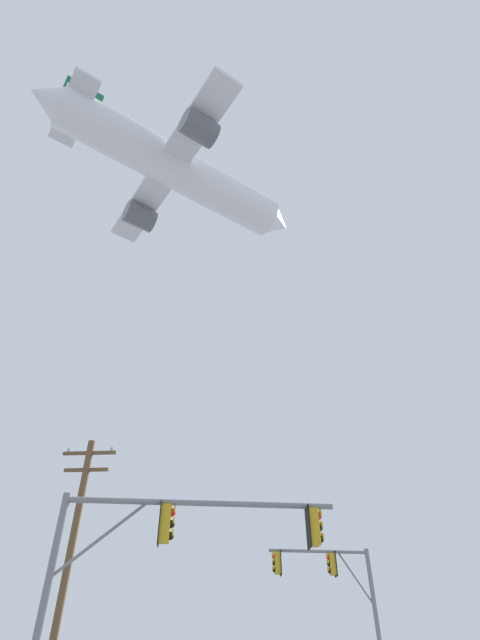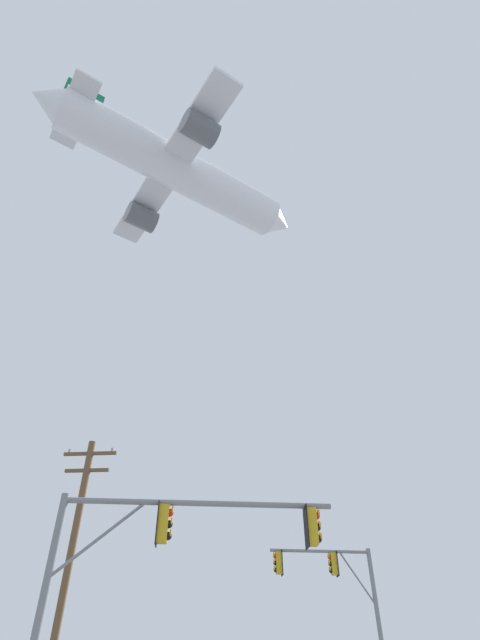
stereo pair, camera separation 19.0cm
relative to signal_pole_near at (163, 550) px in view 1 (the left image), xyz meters
The scene contains 4 objects.
signal_pole_near is the anchor object (origin of this frame).
signal_pole_far 13.09m from the signal_pole_near, 64.64° to the left, with size 4.67×1.01×6.57m.
utility_pole 7.62m from the signal_pole_near, 127.76° to the left, with size 2.20×0.28×9.62m.
airplane 39.01m from the signal_pole_near, 109.43° to the left, with size 23.22×19.21×7.33m.
Camera 1 is at (0.21, -3.81, 1.67)m, focal length 27.04 mm.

